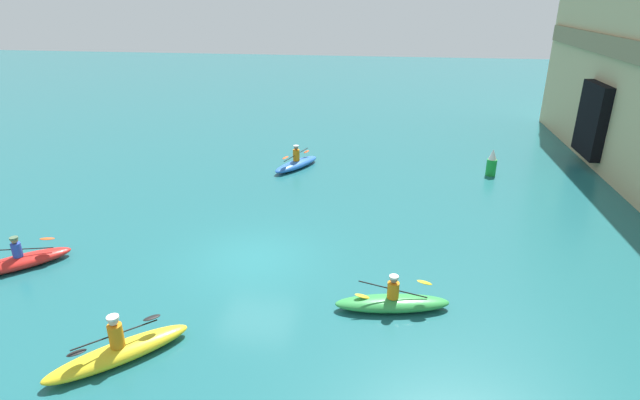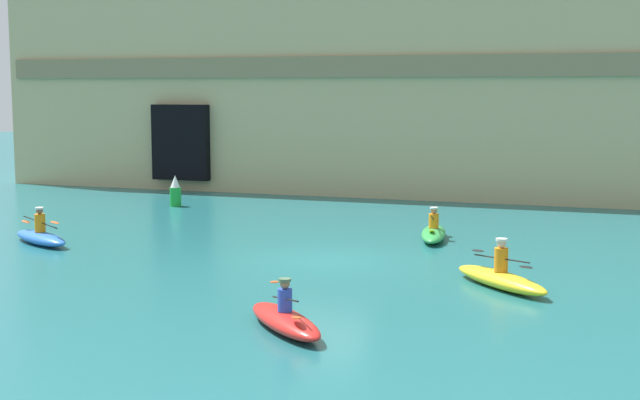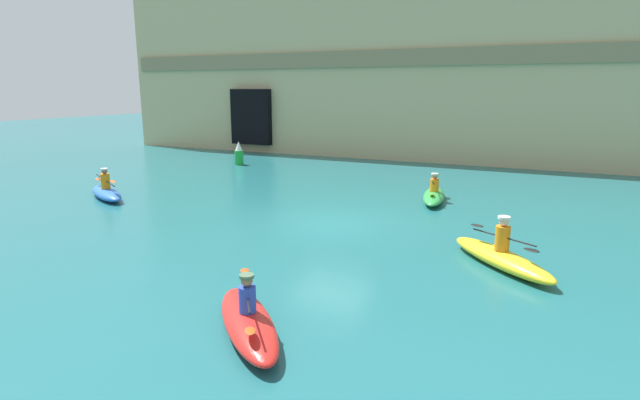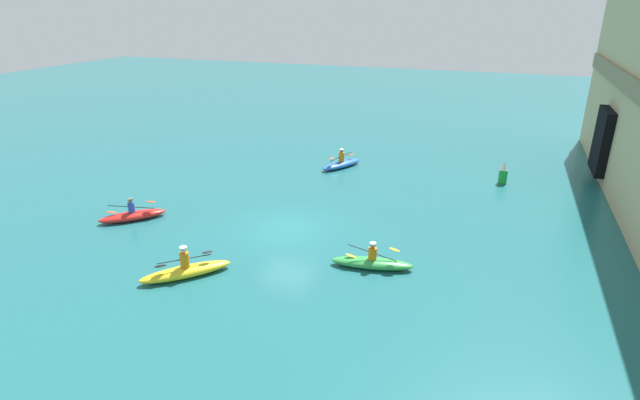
% 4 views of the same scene
% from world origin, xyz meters
% --- Properties ---
extents(ground_plane, '(120.00, 120.00, 0.00)m').
position_xyz_m(ground_plane, '(0.00, 0.00, 0.00)').
color(ground_plane, '#1E6066').
extents(cliff_bluff, '(45.88, 5.83, 11.45)m').
position_xyz_m(cliff_bluff, '(0.72, 17.13, 5.71)').
color(cliff_bluff, tan).
rests_on(cliff_bluff, ground).
extents(kayak_blue, '(3.12, 2.21, 1.20)m').
position_xyz_m(kayak_blue, '(-9.52, -0.43, 0.25)').
color(kayak_blue, blue).
rests_on(kayak_blue, ground).
extents(kayak_yellow, '(2.99, 2.97, 1.26)m').
position_xyz_m(kayak_yellow, '(5.33, -1.90, 0.26)').
color(kayak_yellow, yellow).
rests_on(kayak_yellow, ground).
extents(kayak_green, '(1.33, 3.31, 1.09)m').
position_xyz_m(kayak_green, '(2.22, 4.60, 0.23)').
color(kayak_green, green).
rests_on(kayak_green, ground).
extents(kayak_red, '(2.73, 2.76, 1.10)m').
position_xyz_m(kayak_red, '(1.68, -7.37, 0.24)').
color(kayak_red, red).
rests_on(kayak_red, ground).
extents(marker_buoy, '(0.48, 0.48, 1.32)m').
position_xyz_m(marker_buoy, '(-9.87, 9.20, 0.61)').
color(marker_buoy, green).
rests_on(marker_buoy, ground).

